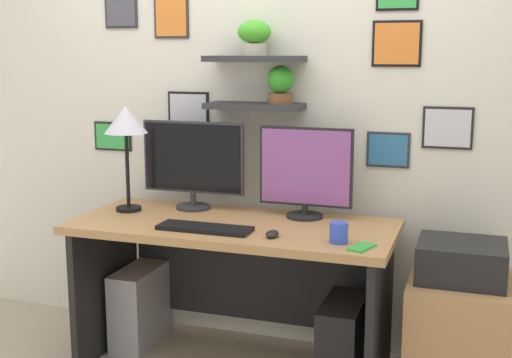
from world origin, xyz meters
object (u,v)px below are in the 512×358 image
object	(u,v)px
monitor_left	(193,162)
computer_tower_left	(140,306)
computer_mouse	(272,234)
drawer_cabinet	(457,338)
keyboard	(205,228)
coffee_mug	(339,233)
printer	(462,261)
desk	(237,262)
computer_tower_right	(343,345)
monitor_right	(306,172)
desk_lamp	(126,125)
cell_phone	(362,247)

from	to	relation	value
monitor_left	computer_tower_left	world-z (taller)	monitor_left
computer_mouse	drawer_cabinet	bearing A→B (deg)	17.23
keyboard	coffee_mug	distance (m)	0.63
monitor_left	printer	world-z (taller)	monitor_left
desk	keyboard	distance (m)	0.33
drawer_cabinet	computer_tower_right	size ratio (longest dim) A/B	1.32
desk	computer_tower_right	xyz separation A→B (m)	(0.55, -0.07, -0.32)
desk	monitor_right	world-z (taller)	monitor_right
coffee_mug	printer	bearing A→B (deg)	25.74
desk	drawer_cabinet	distance (m)	1.09
monitor_right	printer	world-z (taller)	monitor_right
monitor_left	desk_lamp	distance (m)	0.39
keyboard	computer_tower_left	xyz separation A→B (m)	(-0.50, 0.28, -0.55)
monitor_left	cell_phone	world-z (taller)	monitor_left
drawer_cabinet	printer	bearing A→B (deg)	0.00
coffee_mug	drawer_cabinet	world-z (taller)	coffee_mug
desk_lamp	drawer_cabinet	world-z (taller)	desk_lamp
computer_mouse	computer_tower_right	xyz separation A→B (m)	(0.30, 0.16, -0.55)
coffee_mug	computer_tower_left	distance (m)	1.30
desk_lamp	printer	size ratio (longest dim) A/B	1.42
cell_phone	drawer_cabinet	size ratio (longest dim) A/B	0.25
desk_lamp	desk	bearing A→B (deg)	-0.79
computer_mouse	computer_tower_left	xyz separation A→B (m)	(-0.83, 0.29, -0.55)
computer_tower_right	computer_tower_left	bearing A→B (deg)	173.34
desk	monitor_left	world-z (taller)	monitor_left
drawer_cabinet	printer	world-z (taller)	printer
computer_tower_left	desk	bearing A→B (deg)	-5.73
monitor_right	desk_lamp	xyz separation A→B (m)	(-0.90, -0.16, 0.21)
desk_lamp	computer_tower_left	bearing A→B (deg)	67.32
computer_tower_left	computer_tower_right	size ratio (longest dim) A/B	1.00
monitor_right	drawer_cabinet	xyz separation A→B (m)	(0.76, -0.15, -0.70)
monitor_right	printer	distance (m)	0.84
coffee_mug	computer_tower_right	bearing A→B (deg)	90.36
monitor_left	drawer_cabinet	xyz separation A→B (m)	(1.36, -0.15, -0.72)
computer_mouse	computer_tower_right	distance (m)	0.65
desk	drawer_cabinet	bearing A→B (deg)	0.66
keyboard	drawer_cabinet	xyz separation A→B (m)	(1.13, 0.24, -0.48)
coffee_mug	keyboard	bearing A→B (deg)	179.52
monitor_right	keyboard	size ratio (longest dim) A/B	1.06
cell_phone	computer_tower_right	xyz separation A→B (m)	(-0.11, 0.21, -0.54)
drawer_cabinet	computer_mouse	bearing A→B (deg)	-162.77
desk	computer_tower_right	size ratio (longest dim) A/B	3.65
computer_mouse	monitor_left	bearing A→B (deg)	144.19
computer_tower_left	computer_mouse	bearing A→B (deg)	-19.49
monitor_left	monitor_right	xyz separation A→B (m)	(0.60, -0.00, -0.02)
desk	monitor_right	bearing A→B (deg)	28.59
desk	cell_phone	bearing A→B (deg)	-22.95
desk_lamp	computer_tower_left	size ratio (longest dim) A/B	1.27
desk	keyboard	size ratio (longest dim) A/B	3.53
coffee_mug	computer_tower_left	xyz separation A→B (m)	(-1.13, 0.29, -0.58)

